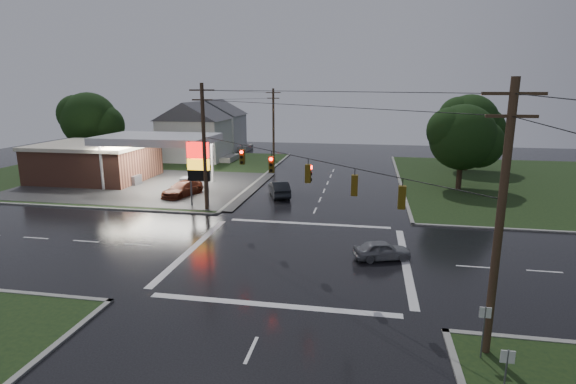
% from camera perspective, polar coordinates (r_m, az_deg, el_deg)
% --- Properties ---
extents(ground, '(120.00, 120.00, 0.00)m').
position_cam_1_polar(ground, '(29.43, 0.85, -8.01)').
color(ground, black).
rests_on(ground, ground).
extents(grass_nw, '(36.00, 36.00, 0.08)m').
position_cam_1_polar(grass_nw, '(62.11, -19.31, 2.59)').
color(grass_nw, black).
rests_on(grass_nw, ground).
extents(grass_ne, '(36.00, 36.00, 0.08)m').
position_cam_1_polar(grass_ne, '(58.26, 31.75, 0.69)').
color(grass_ne, black).
rests_on(grass_ne, ground).
extents(gas_station, '(26.20, 18.00, 5.60)m').
position_cam_1_polar(gas_station, '(56.23, -22.34, 3.90)').
color(gas_station, '#2D2D2D').
rests_on(gas_station, ground).
extents(pylon_sign, '(2.00, 0.35, 6.00)m').
position_cam_1_polar(pylon_sign, '(40.99, -11.32, 3.61)').
color(pylon_sign, '#59595E').
rests_on(pylon_sign, ground).
extents(utility_pole_nw, '(2.20, 0.32, 11.00)m').
position_cam_1_polar(utility_pole_nw, '(39.46, -10.60, 5.79)').
color(utility_pole_nw, '#382619').
rests_on(utility_pole_nw, ground).
extents(utility_pole_se, '(2.20, 0.32, 11.00)m').
position_cam_1_polar(utility_pole_se, '(18.94, 25.33, -3.13)').
color(utility_pole_se, '#382619').
rests_on(utility_pole_se, ground).
extents(utility_pole_n, '(2.20, 0.32, 10.50)m').
position_cam_1_polar(utility_pole_n, '(66.77, -1.86, 8.70)').
color(utility_pole_n, '#382619').
rests_on(utility_pole_n, ground).
extents(traffic_signals, '(26.87, 26.87, 1.47)m').
position_cam_1_polar(traffic_signals, '(27.74, 0.93, 4.56)').
color(traffic_signals, black).
rests_on(traffic_signals, ground).
extents(house_near, '(11.05, 8.48, 8.60)m').
position_cam_1_polar(house_near, '(68.30, -11.74, 7.64)').
color(house_near, silver).
rests_on(house_near, ground).
extents(house_far, '(11.05, 8.48, 8.60)m').
position_cam_1_polar(house_far, '(79.84, -9.19, 8.50)').
color(house_far, silver).
rests_on(house_far, ground).
extents(tree_nw_behind, '(8.93, 7.60, 10.00)m').
position_cam_1_polar(tree_nw_behind, '(68.88, -23.82, 8.34)').
color(tree_nw_behind, black).
rests_on(tree_nw_behind, ground).
extents(tree_ne_near, '(7.99, 6.80, 8.98)m').
position_cam_1_polar(tree_ne_near, '(50.28, 21.45, 6.46)').
color(tree_ne_near, black).
rests_on(tree_ne_near, ground).
extents(tree_ne_far, '(8.46, 7.20, 9.80)m').
position_cam_1_polar(tree_ne_far, '(62.54, 22.17, 8.11)').
color(tree_ne_far, black).
rests_on(tree_ne_far, ground).
extents(car_north, '(3.14, 4.98, 1.55)m').
position_cam_1_polar(car_north, '(44.73, -1.11, 0.42)').
color(car_north, black).
rests_on(car_north, ground).
extents(car_crossing, '(3.85, 2.46, 1.22)m').
position_cam_1_polar(car_crossing, '(29.15, 11.86, -7.23)').
color(car_crossing, gray).
rests_on(car_crossing, ground).
extents(car_pump, '(3.41, 5.39, 1.45)m').
position_cam_1_polar(car_pump, '(46.04, -13.25, 0.38)').
color(car_pump, '#5E2715').
rests_on(car_pump, ground).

